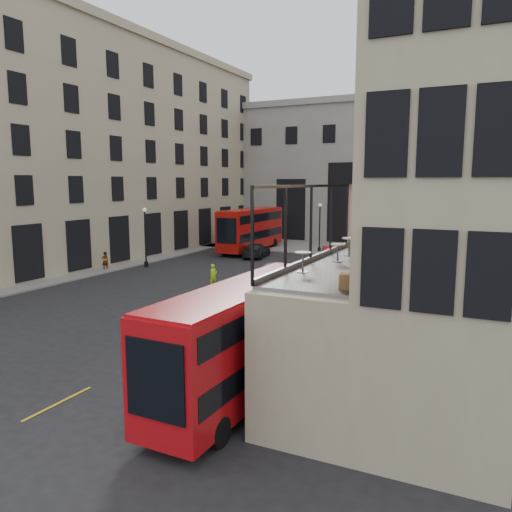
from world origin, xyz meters
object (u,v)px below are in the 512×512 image
at_px(cafe_table_near, 303,259).
at_px(cyclist, 213,276).
at_px(traffic_light_far, 220,231).
at_px(bus_near, 246,334).
at_px(car_a, 271,271).
at_px(cafe_chair_d, 389,247).
at_px(bus_far, 251,227).
at_px(cafe_chair_c, 385,254).
at_px(street_lamp_b, 320,230).
at_px(car_b, 331,254).
at_px(cafe_chair_a, 347,280).
at_px(pedestrian_a, 256,239).
at_px(street_lamp_a, 146,241).
at_px(pedestrian_c, 384,242).
at_px(traffic_light_near, 285,262).
at_px(pedestrian_e, 105,261).
at_px(cafe_table_mid, 338,250).
at_px(car_c, 256,250).
at_px(cafe_chair_b, 371,256).
at_px(pedestrian_b, 266,240).
at_px(bicycle, 255,298).
at_px(pedestrian_d, 434,258).
at_px(cafe_table_far, 349,244).

bearing_deg(cafe_table_near, cyclist, 129.39).
distance_m(traffic_light_far, bus_near, 35.67).
height_order(car_a, cafe_chair_d, cafe_chair_d).
xyz_separation_m(bus_far, cafe_chair_c, (20.67, -30.35, 2.26)).
height_order(street_lamp_b, car_b, street_lamp_b).
xyz_separation_m(bus_far, car_a, (8.68, -14.06, -1.96)).
bearing_deg(cafe_chair_a, pedestrian_a, 118.94).
relative_size(street_lamp_a, pedestrian_c, 3.25).
bearing_deg(cafe_table_near, traffic_light_near, 114.62).
relative_size(street_lamp_a, cafe_table_near, 7.72).
xyz_separation_m(bus_far, cafe_chair_d, (20.37, -27.98, 2.25)).
bearing_deg(street_lamp_a, pedestrian_a, 82.21).
bearing_deg(pedestrian_c, bus_far, 15.74).
bearing_deg(pedestrian_c, pedestrian_e, 35.94).
bearing_deg(traffic_light_far, cafe_table_mid, -52.78).
height_order(bus_near, cafe_table_mid, cafe_table_mid).
height_order(traffic_light_near, bus_near, bus_near).
relative_size(street_lamp_b, bus_far, 0.45).
bearing_deg(car_c, cafe_chair_d, 116.13).
relative_size(car_c, cafe_chair_b, 5.22).
xyz_separation_m(car_b, cafe_chair_c, (10.47, -27.28, 4.19)).
height_order(traffic_light_far, pedestrian_a, traffic_light_far).
xyz_separation_m(pedestrian_a, cafe_table_mid, (20.49, -35.41, 4.21)).
distance_m(pedestrian_a, pedestrian_b, 2.05).
bearing_deg(cafe_chair_c, bus_far, 124.25).
bearing_deg(cafe_chair_b, bus_far, 123.08).
xyz_separation_m(pedestrian_c, pedestrian_e, (-18.74, -25.07, 0.00)).
xyz_separation_m(car_a, pedestrian_c, (4.20, 22.42, 0.15)).
bearing_deg(cyclist, car_c, 30.13).
distance_m(car_b, bicycle, 19.17).
bearing_deg(cafe_table_near, car_c, 118.35).
bearing_deg(cafe_chair_b, car_b, 109.79).
distance_m(car_c, cafe_chair_c, 32.16).
distance_m(street_lamp_a, pedestrian_a, 18.09).
xyz_separation_m(street_lamp_a, pedestrian_d, (23.39, 11.52, -1.61)).
distance_m(traffic_light_near, bus_far, 23.08).
height_order(pedestrian_a, pedestrian_e, pedestrian_a).
bearing_deg(bus_far, pedestrian_d, -6.18).
distance_m(pedestrian_a, cafe_table_far, 39.65).
relative_size(street_lamp_a, bus_near, 0.52).
xyz_separation_m(pedestrian_b, cafe_chair_c, (20.30, -33.60, 4.01)).
height_order(traffic_light_near, bicycle, traffic_light_near).
height_order(traffic_light_near, pedestrian_b, traffic_light_near).
distance_m(traffic_light_near, pedestrian_a, 27.48).
distance_m(pedestrian_e, cafe_table_mid, 29.14).
relative_size(street_lamp_b, pedestrian_b, 3.03).
distance_m(car_a, pedestrian_b, 19.19).
relative_size(traffic_light_far, cafe_table_far, 5.13).
xyz_separation_m(pedestrian_a, cafe_table_far, (20.46, -33.70, 4.25)).
bearing_deg(car_b, bus_near, -103.34).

